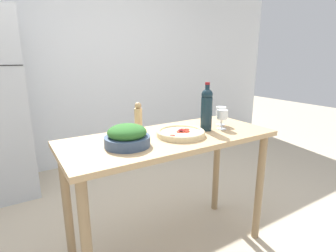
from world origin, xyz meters
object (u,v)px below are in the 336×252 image
Objects in this scene: wine_bottle at (207,109)px; wine_glass_far at (221,112)px; salad_bowl at (127,136)px; homemade_pizza at (181,133)px; pepper_mill at (138,118)px; wine_glass_near at (222,116)px.

wine_glass_far is at bearing 17.02° from wine_bottle.
salad_bowl is 0.39m from homemade_pizza.
wine_bottle reaches higher than pepper_mill.
wine_bottle reaches higher than wine_glass_far.
homemade_pizza is (-0.35, 0.01, -0.08)m from wine_glass_near.
wine_glass_near is 0.74m from salad_bowl.
wine_bottle is 1.06× the size of homemade_pizza.
salad_bowl is at bearing -128.39° from pepper_mill.
pepper_mill is 0.30m from salad_bowl.
homemade_pizza is (-0.43, -0.08, -0.08)m from wine_glass_far.
homemade_pizza is at bearing 0.84° from salad_bowl.
wine_bottle is 0.62m from salad_bowl.
wine_glass_near is 0.12m from wine_glass_far.
wine_bottle is 0.48m from pepper_mill.
wine_glass_far is 0.44m from homemade_pizza.
wine_bottle is 1.27× the size of salad_bowl.
pepper_mill is at bearing 156.40° from wine_glass_near.
pepper_mill is (-0.63, 0.15, 0.00)m from wine_glass_far.
pepper_mill reaches higher than wine_glass_near.
pepper_mill reaches higher than salad_bowl.
pepper_mill is at bearing 51.61° from salad_bowl.
salad_bowl is (-0.73, 0.01, -0.04)m from wine_glass_near.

